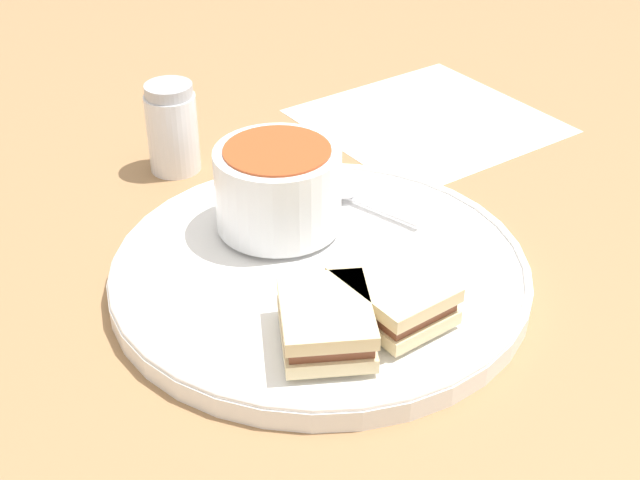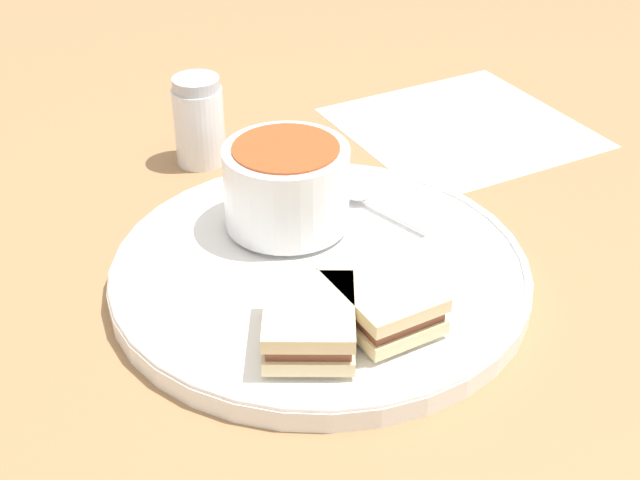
# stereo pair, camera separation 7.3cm
# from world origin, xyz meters

# --- Properties ---
(ground_plane) EXTENTS (2.40, 2.40, 0.00)m
(ground_plane) POSITION_xyz_m (0.00, 0.00, 0.00)
(ground_plane) COLOR #9E754C
(plate) EXTENTS (0.35, 0.35, 0.02)m
(plate) POSITION_xyz_m (0.00, 0.00, 0.01)
(plate) COLOR white
(plate) RESTS_ON ground_plane
(soup_bowl) EXTENTS (0.11, 0.11, 0.07)m
(soup_bowl) POSITION_xyz_m (0.00, -0.07, 0.06)
(soup_bowl) COLOR white
(soup_bowl) RESTS_ON plate
(spoon) EXTENTS (0.05, 0.10, 0.01)m
(spoon) POSITION_xyz_m (-0.08, -0.08, 0.03)
(spoon) COLOR silver
(spoon) RESTS_ON plate
(sandwich_half_near) EXTENTS (0.10, 0.10, 0.03)m
(sandwich_half_near) POSITION_xyz_m (0.05, 0.09, 0.04)
(sandwich_half_near) COLOR beige
(sandwich_half_near) RESTS_ON plate
(sandwich_half_far) EXTENTS (0.07, 0.09, 0.03)m
(sandwich_half_far) POSITION_xyz_m (-0.01, 0.09, 0.04)
(sandwich_half_far) COLOR beige
(sandwich_half_far) RESTS_ON plate
(salt_shaker) EXTENTS (0.05, 0.05, 0.09)m
(salt_shaker) POSITION_xyz_m (0.02, -0.25, 0.05)
(salt_shaker) COLOR silver
(salt_shaker) RESTS_ON ground_plane
(menu_sheet) EXTENTS (0.26, 0.25, 0.00)m
(menu_sheet) POSITION_xyz_m (-0.27, -0.20, 0.00)
(menu_sheet) COLOR white
(menu_sheet) RESTS_ON ground_plane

